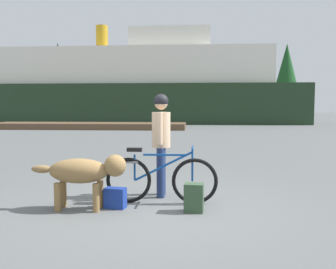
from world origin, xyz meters
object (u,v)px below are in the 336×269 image
(person_cyclist, at_px, (161,134))
(dog, at_px, (84,172))
(bicycle, at_px, (161,179))
(ferry_boat, at_px, (141,88))
(handbag_pannier, at_px, (115,198))
(backpack, at_px, (194,198))

(person_cyclist, distance_m, dog, 1.50)
(bicycle, height_order, ferry_boat, ferry_boat)
(bicycle, distance_m, dog, 1.21)
(bicycle, height_order, handbag_pannier, bicycle)
(bicycle, relative_size, ferry_boat, 0.06)
(bicycle, bearing_deg, person_cyclist, 94.18)
(handbag_pannier, bearing_deg, bicycle, 25.81)
(person_cyclist, xyz_separation_m, handbag_pannier, (-0.64, -0.80, -0.92))
(bicycle, bearing_deg, backpack, -39.33)
(person_cyclist, xyz_separation_m, dog, (-1.08, -0.91, -0.50))
(backpack, bearing_deg, handbag_pannier, 174.53)
(ferry_boat, bearing_deg, bicycle, -80.91)
(bicycle, relative_size, handbag_pannier, 5.66)
(dog, relative_size, ferry_boat, 0.05)
(dog, xyz_separation_m, backpack, (1.66, -0.01, -0.36))
(backpack, distance_m, handbag_pannier, 1.22)
(handbag_pannier, distance_m, ferry_boat, 29.21)
(dog, distance_m, ferry_boat, 29.23)
(handbag_pannier, height_order, ferry_boat, ferry_boat)
(backpack, bearing_deg, person_cyclist, 121.96)
(handbag_pannier, relative_size, ferry_boat, 0.01)
(bicycle, relative_size, dog, 1.24)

